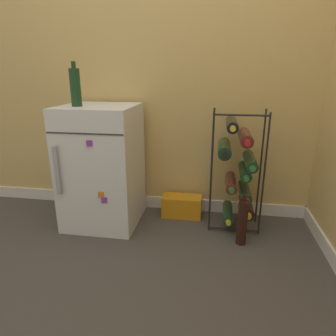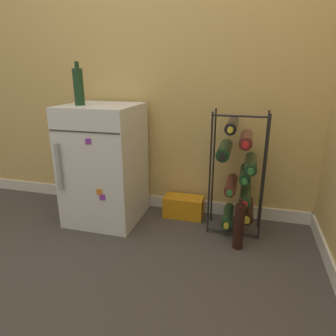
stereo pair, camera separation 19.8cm
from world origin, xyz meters
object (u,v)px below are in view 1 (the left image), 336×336
(soda_box, at_px, (182,206))
(loose_bottle_floor, at_px, (242,222))
(mini_fridge, at_px, (102,166))
(wine_rack, at_px, (238,170))
(fridge_top_bottle, at_px, (75,87))

(soda_box, height_order, loose_bottle_floor, loose_bottle_floor)
(mini_fridge, xyz_separation_m, loose_bottle_floor, (0.93, -0.16, -0.26))
(wine_rack, height_order, loose_bottle_floor, wine_rack)
(wine_rack, xyz_separation_m, loose_bottle_floor, (0.03, -0.21, -0.26))
(mini_fridge, bearing_deg, loose_bottle_floor, -9.76)
(mini_fridge, height_order, soda_box, mini_fridge)
(mini_fridge, relative_size, soda_box, 2.86)
(wine_rack, height_order, soda_box, wine_rack)
(soda_box, bearing_deg, loose_bottle_floor, -37.79)
(soda_box, bearing_deg, mini_fridge, -163.91)
(wine_rack, bearing_deg, fridge_top_bottle, -173.07)
(mini_fridge, relative_size, fridge_top_bottle, 3.07)
(soda_box, distance_m, loose_bottle_floor, 0.52)
(wine_rack, relative_size, soda_box, 2.80)
(fridge_top_bottle, bearing_deg, wine_rack, 6.93)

